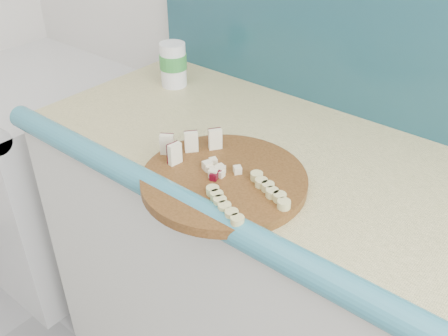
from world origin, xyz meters
TOP-DOWN VIEW (x-y plane):
  - porcelain_fixture at (-1.45, 1.50)m, footprint 0.70×0.72m
  - cutting_board at (-0.37, 1.30)m, footprint 0.47×0.47m
  - apple_wedges at (-0.49, 1.32)m, footprint 0.10×0.14m
  - apple_chunks at (-0.39, 1.31)m, footprint 0.05×0.06m
  - banana_slices at (-0.28, 1.27)m, footprint 0.17×0.17m
  - canister at (-0.82, 1.61)m, footprint 0.08×0.08m

SIDE VIEW (x-z plane):
  - porcelain_fixture at x=-1.45m, z-range -0.02..0.82m
  - cutting_board at x=-0.37m, z-range 0.91..0.93m
  - banana_slices at x=-0.28m, z-range 0.93..0.95m
  - apple_chunks at x=-0.39m, z-range 0.93..0.95m
  - apple_wedges at x=-0.49m, z-range 0.93..0.98m
  - canister at x=-0.82m, z-range 0.91..1.04m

